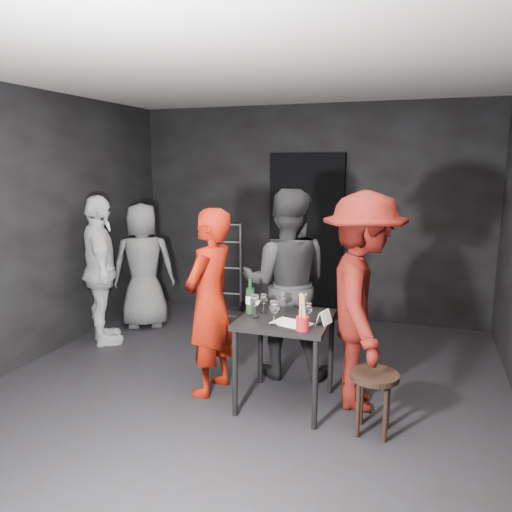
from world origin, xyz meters
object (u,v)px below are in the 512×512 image
(hand_truck, at_px, (227,296))
(woman_black, at_px, (286,268))
(tasting_table, at_px, (286,329))
(server_red, at_px, (210,295))
(stool, at_px, (374,385))
(bystander_grey, at_px, (143,265))
(breadstick_cup, at_px, (303,313))
(man_maroon, at_px, (363,282))
(wine_bottle, at_px, (250,300))
(bystander_cream, at_px, (100,264))

(hand_truck, relative_size, woman_black, 0.59)
(tasting_table, bearing_deg, server_red, 177.88)
(tasting_table, height_order, stool, tasting_table)
(woman_black, bearing_deg, hand_truck, -61.50)
(bystander_grey, relative_size, breadstick_cup, 5.08)
(tasting_table, relative_size, man_maroon, 0.36)
(hand_truck, height_order, woman_black, woman_black)
(stool, height_order, breadstick_cup, breadstick_cup)
(man_maroon, height_order, wine_bottle, man_maroon)
(tasting_table, xyz_separation_m, man_maroon, (0.58, 0.20, 0.39))
(man_maroon, bearing_deg, woman_black, 50.15)
(stool, relative_size, woman_black, 0.23)
(hand_truck, bearing_deg, bystander_grey, -136.60)
(man_maroon, relative_size, bystander_grey, 1.36)
(woman_black, height_order, wine_bottle, woman_black)
(server_red, bearing_deg, bystander_grey, -124.49)
(bystander_cream, height_order, wine_bottle, bystander_cream)
(server_red, height_order, breadstick_cup, server_red)
(bystander_cream, relative_size, wine_bottle, 6.00)
(stool, relative_size, man_maroon, 0.23)
(tasting_table, distance_m, breadstick_cup, 0.41)
(man_maroon, height_order, bystander_cream, man_maroon)
(tasting_table, xyz_separation_m, stool, (0.74, -0.23, -0.27))
(woman_black, bearing_deg, server_red, 38.94)
(hand_truck, height_order, bystander_cream, bystander_cream)
(man_maroon, height_order, breadstick_cup, man_maroon)
(tasting_table, xyz_separation_m, bystander_cream, (-2.30, 0.73, 0.25))
(bystander_cream, bearing_deg, stool, -148.95)
(tasting_table, height_order, bystander_cream, bystander_cream)
(hand_truck, distance_m, bystander_grey, 1.25)
(hand_truck, bearing_deg, server_red, -76.98)
(stool, height_order, server_red, server_red)
(hand_truck, xyz_separation_m, breadstick_cup, (1.63, -2.51, 0.67))
(hand_truck, xyz_separation_m, wine_bottle, (1.12, -2.23, 0.65))
(hand_truck, xyz_separation_m, server_red, (0.75, -2.22, 0.65))
(man_maroon, distance_m, bystander_grey, 3.02)
(bystander_grey, bearing_deg, man_maroon, 128.95)
(wine_bottle, bearing_deg, bystander_grey, 143.37)
(bystander_cream, distance_m, wine_bottle, 2.11)
(stool, bearing_deg, woman_black, 137.25)
(woman_black, relative_size, breadstick_cup, 6.80)
(bystander_grey, xyz_separation_m, wine_bottle, (1.86, -1.38, 0.10))
(bystander_grey, height_order, breadstick_cup, bystander_grey)
(hand_truck, height_order, server_red, server_red)
(stool, relative_size, wine_bottle, 1.57)
(stool, distance_m, bystander_grey, 3.36)
(stool, xyz_separation_m, bystander_cream, (-3.04, 0.96, 0.52))
(bystander_grey, bearing_deg, woman_black, 130.85)
(woman_black, height_order, bystander_grey, woman_black)
(tasting_table, bearing_deg, man_maroon, 18.80)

